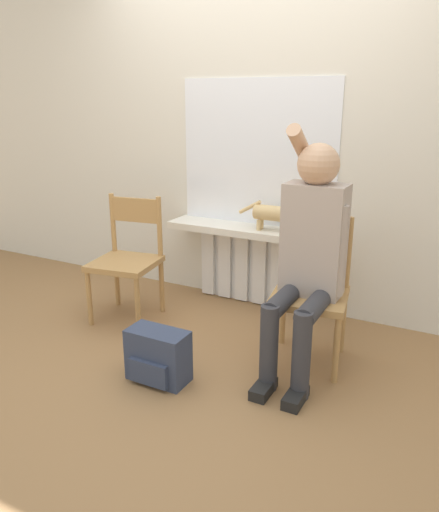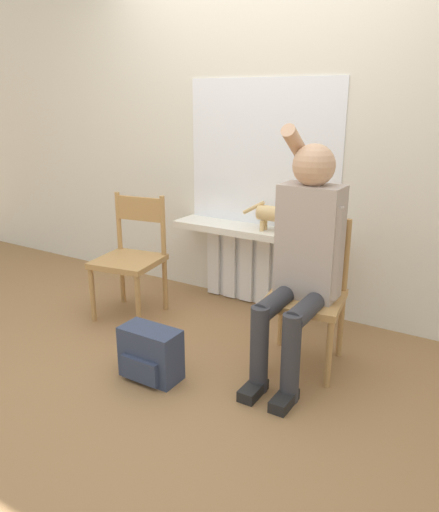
# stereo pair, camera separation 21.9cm
# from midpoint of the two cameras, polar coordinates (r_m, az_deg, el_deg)

# --- Properties ---
(ground_plane) EXTENTS (12.00, 12.00, 0.00)m
(ground_plane) POSITION_cam_midpoint_polar(r_m,az_deg,el_deg) (3.01, -7.72, -12.73)
(ground_plane) COLOR olive
(wall_with_window) EXTENTS (7.00, 0.06, 2.70)m
(wall_with_window) POSITION_cam_midpoint_polar(r_m,az_deg,el_deg) (3.67, 2.87, 15.06)
(wall_with_window) COLOR silver
(wall_with_window) RESTS_ON ground_plane
(radiator) EXTENTS (0.88, 0.08, 0.56)m
(radiator) POSITION_cam_midpoint_polar(r_m,az_deg,el_deg) (3.80, 2.13, -1.29)
(radiator) COLOR white
(radiator) RESTS_ON ground_plane
(windowsill) EXTENTS (1.24, 0.27, 0.05)m
(windowsill) POSITION_cam_midpoint_polar(r_m,az_deg,el_deg) (3.64, 1.60, 2.91)
(windowsill) COLOR white
(windowsill) RESTS_ON radiator
(window_glass) EXTENTS (1.19, 0.01, 1.03)m
(window_glass) POSITION_cam_midpoint_polar(r_m,az_deg,el_deg) (3.65, 2.58, 11.61)
(window_glass) COLOR white
(window_glass) RESTS_ON windowsill
(chair_left) EXTENTS (0.48, 0.48, 0.86)m
(chair_left) POSITION_cam_midpoint_polar(r_m,az_deg,el_deg) (3.58, -12.20, -0.19)
(chair_left) COLOR #B2844C
(chair_left) RESTS_ON ground_plane
(chair_right) EXTENTS (0.49, 0.49, 0.86)m
(chair_right) POSITION_cam_midpoint_polar(r_m,az_deg,el_deg) (2.95, 8.32, -3.90)
(chair_right) COLOR #B2844C
(chair_right) RESTS_ON ground_plane
(person) EXTENTS (0.36, 0.95, 1.39)m
(person) POSITION_cam_midpoint_polar(r_m,az_deg,el_deg) (2.77, 8.03, 0.72)
(person) COLOR #333338
(person) RESTS_ON ground_plane
(cat) EXTENTS (0.46, 0.11, 0.21)m
(cat) POSITION_cam_midpoint_polar(r_m,az_deg,el_deg) (3.50, 4.57, 4.82)
(cat) COLOR #DBB77A
(cat) RESTS_ON windowsill
(backpack) EXTENTS (0.34, 0.20, 0.30)m
(backpack) POSITION_cam_midpoint_polar(r_m,az_deg,el_deg) (2.85, -9.32, -11.27)
(backpack) COLOR #333D56
(backpack) RESTS_ON ground_plane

